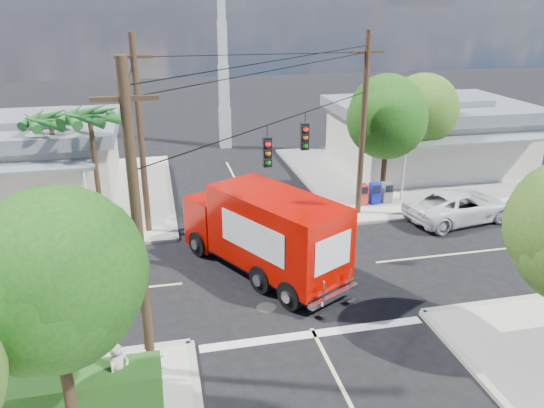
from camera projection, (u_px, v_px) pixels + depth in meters
name	position (u px, v px, depth m)	size (l,w,h in m)	color
ground	(283.00, 273.00, 21.22)	(120.00, 120.00, 0.00)	black
sidewalk_ne	(409.00, 173.00, 33.34)	(14.12, 14.12, 0.14)	#ACA69B
sidewalk_nw	(42.00, 199.00, 28.88)	(14.12, 14.12, 0.14)	#ACA69B
road_markings	(292.00, 291.00, 19.88)	(32.00, 32.00, 0.01)	beige
building_ne	(428.00, 133.00, 33.86)	(11.80, 10.20, 4.50)	beige
building_nw	(19.00, 155.00, 29.33)	(10.80, 10.20, 4.30)	beige
radio_tower	(223.00, 70.00, 37.54)	(0.80, 0.80, 17.00)	silver
tree_sw_front	(52.00, 291.00, 11.37)	(3.88, 3.78, 6.03)	#422D1C
tree_ne_front	(389.00, 114.00, 27.16)	(4.21, 4.14, 6.66)	#422D1C
tree_ne_back	(414.00, 115.00, 29.90)	(3.77, 3.66, 5.82)	#422D1C
palm_nw_front	(90.00, 119.00, 24.72)	(3.01, 3.08, 5.59)	#422D1C
palm_nw_back	(51.00, 122.00, 25.81)	(3.01, 3.08, 5.19)	#422D1C
utility_poles	(235.00, 152.00, 20.69)	(12.00, 10.68, 9.00)	#473321
picket_fence	(52.00, 377.00, 14.27)	(5.94, 0.06, 1.00)	silver
hedge_sw	(38.00, 398.00, 13.50)	(6.20, 1.20, 1.10)	#1B4917
vending_boxes	(375.00, 193.00, 27.96)	(1.90, 0.50, 1.10)	red
delivery_truck	(264.00, 232.00, 20.68)	(5.83, 8.04, 3.43)	black
parked_car	(459.00, 206.00, 26.03)	(2.55, 5.52, 1.53)	silver
pedestrian	(120.00, 374.00, 13.88)	(0.65, 0.43, 1.79)	beige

